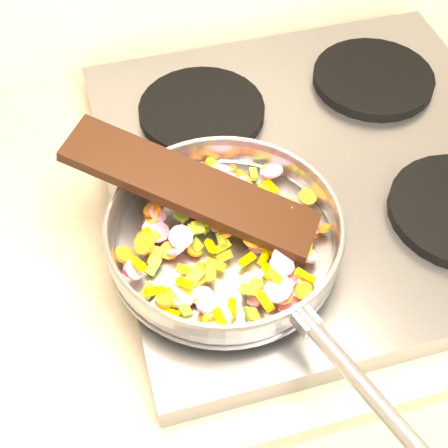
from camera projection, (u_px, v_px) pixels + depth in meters
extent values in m
cube|color=#939399|center=(320.00, 171.00, 0.90)|extent=(0.60, 0.60, 0.04)
cylinder|color=black|center=(258.00, 257.00, 0.77)|extent=(0.19, 0.19, 0.02)
cylinder|color=black|center=(202.00, 110.00, 0.94)|extent=(0.19, 0.19, 0.02)
cylinder|color=black|center=(373.00, 78.00, 0.98)|extent=(0.19, 0.19, 0.02)
cylinder|color=#9E9EA5|center=(224.00, 245.00, 0.77)|extent=(0.28, 0.28, 0.01)
torus|color=#9E9EA5|center=(224.00, 232.00, 0.75)|extent=(0.32, 0.32, 0.05)
torus|color=#9E9EA5|center=(224.00, 222.00, 0.73)|extent=(0.29, 0.29, 0.01)
cylinder|color=#9E9EA5|center=(359.00, 381.00, 0.62)|extent=(0.08, 0.19, 0.02)
cube|color=#9E9EA5|center=(305.00, 320.00, 0.66)|extent=(0.03, 0.04, 0.02)
cylinder|color=#E31658|center=(279.00, 289.00, 0.70)|extent=(0.05, 0.05, 0.02)
cube|color=#FFDE00|center=(307.00, 252.00, 0.74)|extent=(0.02, 0.03, 0.01)
cube|color=#FFDE00|center=(184.00, 283.00, 0.71)|extent=(0.02, 0.02, 0.01)
cube|color=olive|center=(181.00, 216.00, 0.77)|extent=(0.02, 0.02, 0.01)
cube|color=olive|center=(280.00, 218.00, 0.77)|extent=(0.02, 0.01, 0.02)
cube|color=olive|center=(152.00, 238.00, 0.75)|extent=(0.02, 0.02, 0.01)
cube|color=olive|center=(177.00, 191.00, 0.80)|extent=(0.02, 0.02, 0.01)
cylinder|color=#E31658|center=(285.00, 281.00, 0.73)|extent=(0.04, 0.04, 0.02)
cylinder|color=orange|center=(251.00, 241.00, 0.75)|extent=(0.03, 0.03, 0.02)
cylinder|color=#E31658|center=(156.00, 231.00, 0.76)|extent=(0.05, 0.05, 0.02)
cylinder|color=orange|center=(239.00, 178.00, 0.83)|extent=(0.02, 0.03, 0.03)
cylinder|color=#E31658|center=(308.00, 255.00, 0.74)|extent=(0.03, 0.03, 0.01)
cylinder|color=#E31658|center=(272.00, 171.00, 0.81)|extent=(0.04, 0.04, 0.02)
cube|color=olive|center=(148.00, 291.00, 0.72)|extent=(0.02, 0.02, 0.02)
cube|color=olive|center=(253.00, 174.00, 0.83)|extent=(0.01, 0.02, 0.01)
cylinder|color=orange|center=(253.00, 209.00, 0.77)|extent=(0.03, 0.03, 0.02)
cylinder|color=orange|center=(284.00, 296.00, 0.70)|extent=(0.02, 0.02, 0.01)
cylinder|color=orange|center=(268.00, 211.00, 0.80)|extent=(0.04, 0.04, 0.02)
cube|color=#FFDE00|center=(265.00, 218.00, 0.77)|extent=(0.02, 0.02, 0.01)
cube|color=olive|center=(249.00, 290.00, 0.70)|extent=(0.02, 0.02, 0.02)
cube|color=#FFDE00|center=(211.00, 246.00, 0.75)|extent=(0.01, 0.02, 0.02)
cylinder|color=#E31658|center=(133.00, 270.00, 0.72)|extent=(0.03, 0.03, 0.03)
cube|color=olive|center=(211.00, 273.00, 0.72)|extent=(0.02, 0.02, 0.01)
cube|color=olive|center=(213.00, 175.00, 0.81)|extent=(0.02, 0.02, 0.02)
cube|color=olive|center=(205.00, 227.00, 0.77)|extent=(0.02, 0.02, 0.01)
cylinder|color=orange|center=(211.00, 322.00, 0.68)|extent=(0.03, 0.02, 0.02)
cube|color=#FFDE00|center=(268.00, 272.00, 0.72)|extent=(0.01, 0.03, 0.02)
cube|color=#FFDE00|center=(257.00, 288.00, 0.72)|extent=(0.02, 0.02, 0.01)
cylinder|color=#E31658|center=(203.00, 297.00, 0.71)|extent=(0.03, 0.02, 0.02)
cylinder|color=orange|center=(152.00, 220.00, 0.77)|extent=(0.03, 0.02, 0.02)
cube|color=#FFDE00|center=(166.00, 181.00, 0.81)|extent=(0.02, 0.02, 0.01)
cylinder|color=orange|center=(169.00, 250.00, 0.75)|extent=(0.03, 0.03, 0.02)
cube|color=#FFDE00|center=(295.00, 236.00, 0.76)|extent=(0.02, 0.02, 0.01)
cylinder|color=orange|center=(307.00, 197.00, 0.79)|extent=(0.02, 0.02, 0.01)
cube|color=olive|center=(252.00, 315.00, 0.69)|extent=(0.02, 0.02, 0.01)
cylinder|color=orange|center=(213.00, 165.00, 0.83)|extent=(0.03, 0.03, 0.02)
cylinder|color=#E31658|center=(216.00, 187.00, 0.80)|extent=(0.04, 0.03, 0.03)
cylinder|color=orange|center=(323.00, 228.00, 0.77)|extent=(0.03, 0.03, 0.02)
cube|color=#FFDE00|center=(276.00, 278.00, 0.71)|extent=(0.02, 0.03, 0.02)
cylinder|color=#E31658|center=(273.00, 239.00, 0.76)|extent=(0.03, 0.03, 0.01)
cube|color=#FFDE00|center=(155.00, 291.00, 0.70)|extent=(0.02, 0.01, 0.02)
cylinder|color=orange|center=(254.00, 224.00, 0.78)|extent=(0.04, 0.04, 0.02)
cylinder|color=orange|center=(225.00, 207.00, 0.79)|extent=(0.02, 0.02, 0.01)
cylinder|color=orange|center=(251.00, 196.00, 0.80)|extent=(0.02, 0.02, 0.02)
cylinder|color=#E31658|center=(221.00, 168.00, 0.82)|extent=(0.04, 0.04, 0.02)
cube|color=#FFDE00|center=(168.00, 313.00, 0.69)|extent=(0.03, 0.02, 0.01)
cylinder|color=#E31658|center=(177.00, 247.00, 0.74)|extent=(0.03, 0.03, 0.03)
cylinder|color=#E31658|center=(255.00, 206.00, 0.80)|extent=(0.04, 0.04, 0.01)
cube|color=olive|center=(298.00, 251.00, 0.75)|extent=(0.02, 0.02, 0.01)
cube|color=#FFDE00|center=(265.00, 301.00, 0.69)|extent=(0.01, 0.03, 0.02)
cylinder|color=#E31658|center=(291.00, 307.00, 0.71)|extent=(0.04, 0.04, 0.01)
cube|color=#FFDE00|center=(225.00, 322.00, 0.68)|extent=(0.01, 0.02, 0.01)
cube|color=#FFDE00|center=(309.00, 236.00, 0.75)|extent=(0.02, 0.03, 0.02)
cube|color=#FFDE00|center=(273.00, 285.00, 0.72)|extent=(0.02, 0.01, 0.02)
cylinder|color=orange|center=(233.00, 213.00, 0.77)|extent=(0.03, 0.04, 0.02)
cylinder|color=#E31658|center=(201.00, 187.00, 0.81)|extent=(0.05, 0.04, 0.02)
cylinder|color=#E31658|center=(181.00, 298.00, 0.70)|extent=(0.04, 0.04, 0.02)
cylinder|color=orange|center=(197.00, 280.00, 0.72)|extent=(0.04, 0.03, 0.03)
cylinder|color=#E31658|center=(251.00, 283.00, 0.72)|extent=(0.03, 0.04, 0.02)
cylinder|color=#E31658|center=(158.00, 214.00, 0.77)|extent=(0.03, 0.04, 0.03)
cylinder|color=orange|center=(144.00, 244.00, 0.74)|extent=(0.03, 0.04, 0.03)
cylinder|color=orange|center=(227.00, 169.00, 0.83)|extent=(0.04, 0.03, 0.02)
cylinder|color=orange|center=(165.00, 300.00, 0.69)|extent=(0.02, 0.02, 0.01)
cylinder|color=#E31658|center=(279.00, 213.00, 0.79)|extent=(0.04, 0.04, 0.02)
cube|color=#FFDE00|center=(221.00, 319.00, 0.67)|extent=(0.01, 0.03, 0.01)
cylinder|color=#E31658|center=(236.00, 182.00, 0.81)|extent=(0.04, 0.04, 0.02)
cylinder|color=orange|center=(203.00, 269.00, 0.73)|extent=(0.03, 0.03, 0.02)
cylinder|color=orange|center=(286.00, 234.00, 0.75)|extent=(0.03, 0.03, 0.02)
cylinder|color=orange|center=(151.00, 234.00, 0.77)|extent=(0.03, 0.03, 0.02)
cube|color=#FFDE00|center=(305.00, 277.00, 0.72)|extent=(0.03, 0.02, 0.02)
cylinder|color=orange|center=(301.00, 238.00, 0.75)|extent=(0.03, 0.03, 0.01)
cylinder|color=orange|center=(189.00, 294.00, 0.71)|extent=(0.03, 0.03, 0.02)
cylinder|color=orange|center=(296.00, 237.00, 0.75)|extent=(0.03, 0.03, 0.01)
cube|color=#FFDE00|center=(265.00, 190.00, 0.81)|extent=(0.02, 0.02, 0.02)
cube|color=olive|center=(159.00, 197.00, 0.81)|extent=(0.02, 0.03, 0.01)
cylinder|color=#E31658|center=(186.00, 288.00, 0.71)|extent=(0.05, 0.05, 0.02)
cube|color=#FFDE00|center=(235.00, 220.00, 0.76)|extent=(0.02, 0.01, 0.01)
cube|color=#FFDE00|center=(236.00, 223.00, 0.77)|extent=(0.03, 0.02, 0.01)
cube|color=olive|center=(250.00, 218.00, 0.77)|extent=(0.02, 0.01, 0.01)
cylinder|color=#E31658|center=(209.00, 306.00, 0.70)|extent=(0.04, 0.04, 0.02)
cylinder|color=orange|center=(267.00, 172.00, 0.82)|extent=(0.03, 0.03, 0.02)
cube|color=olive|center=(205.00, 215.00, 0.78)|extent=(0.02, 0.02, 0.02)
cube|color=olive|center=(156.00, 256.00, 0.74)|extent=(0.03, 0.03, 0.01)
cube|color=olive|center=(153.00, 266.00, 0.73)|extent=(0.02, 0.02, 0.02)
cylinder|color=#E31658|center=(218.00, 224.00, 0.77)|extent=(0.02, 0.02, 0.01)
cylinder|color=#E31658|center=(230.00, 182.00, 0.81)|extent=(0.03, 0.03, 0.02)
cylinder|color=orange|center=(146.00, 236.00, 0.76)|extent=(0.03, 0.03, 0.02)
cylinder|color=orange|center=(304.00, 291.00, 0.71)|extent=(0.03, 0.03, 0.02)
cube|color=#FFDE00|center=(226.00, 214.00, 0.77)|extent=(0.01, 0.02, 0.02)
cylinder|color=orange|center=(283.00, 212.00, 0.79)|extent=(0.03, 0.03, 0.02)
cylinder|color=orange|center=(125.00, 255.00, 0.74)|extent=(0.03, 0.03, 0.02)
cylinder|color=#E31658|center=(181.00, 237.00, 0.74)|extent=(0.03, 0.03, 0.02)
cube|color=olive|center=(197.00, 228.00, 0.75)|extent=(0.02, 0.02, 0.01)
cylinder|color=orange|center=(152.00, 209.00, 0.77)|extent=(0.02, 0.03, 0.02)
cylinder|color=orange|center=(207.00, 171.00, 0.83)|extent=(0.03, 0.03, 0.02)
cube|color=#FFDE00|center=(202.00, 224.00, 0.76)|extent=(0.03, 0.01, 0.01)
cube|color=olive|center=(185.00, 311.00, 0.69)|extent=(0.01, 0.02, 0.01)
cube|color=olive|center=(183.00, 208.00, 0.80)|extent=(0.02, 0.03, 0.02)
cylinder|color=#E31658|center=(258.00, 296.00, 0.71)|extent=(0.03, 0.03, 0.03)
cube|color=#FFDE00|center=(195.00, 290.00, 0.72)|extent=(0.02, 0.03, 0.01)
cube|color=#FFDE00|center=(291.00, 206.00, 0.77)|extent=(0.02, 0.03, 0.02)
cylinder|color=orange|center=(243.00, 183.00, 0.82)|extent=(0.03, 0.03, 0.01)
cube|color=#FFDE00|center=(222.00, 247.00, 0.76)|extent=(0.02, 0.02, 0.01)
cylinder|color=orange|center=(313.00, 231.00, 0.77)|extent=(0.03, 0.03, 0.01)
cube|color=#FFDE00|center=(234.00, 215.00, 0.78)|extent=(0.03, 0.02, 0.01)
cylinder|color=#E31658|center=(260.00, 240.00, 0.76)|extent=(0.04, 0.04, 0.02)
cube|color=#FFDE00|center=(146.00, 235.00, 0.74)|extent=(0.02, 0.02, 0.01)
cube|color=#FFDE00|center=(138.00, 264.00, 0.72)|extent=(0.02, 0.03, 0.02)
cube|color=#FFDE00|center=(271.00, 187.00, 0.82)|extent=(0.02, 0.02, 0.01)
cube|color=olive|center=(252.00, 287.00, 0.71)|extent=(0.02, 0.02, 0.02)
cube|color=olive|center=(196.00, 207.00, 0.78)|extent=(0.02, 0.02, 0.02)
cylinder|color=#E31658|center=(205.00, 209.00, 0.78)|extent=(0.04, 0.04, 0.02)
cylinder|color=orange|center=(273.00, 234.00, 0.76)|extent=(0.03, 0.03, 0.01)
cylinder|color=#E31658|center=(243.00, 186.00, 0.82)|extent=(0.04, 0.03, 0.02)
cube|color=#FFDE00|center=(224.00, 257.00, 0.74)|extent=(0.02, 0.02, 0.01)
cube|color=olive|center=(193.00, 277.00, 0.71)|extent=(0.03, 0.02, 0.02)
cylinder|color=#E31658|center=(220.00, 317.00, 0.68)|extent=(0.03, 0.03, 0.01)
cylinder|color=orange|center=(226.00, 232.00, 0.76)|extent=(0.03, 0.03, 0.02)
cylinder|color=orange|center=(153.00, 215.00, 0.79)|extent=(0.03, 0.03, 0.02)
cylinder|color=#E31658|center=(312.00, 225.00, 0.77)|extent=(0.04, 0.04, 0.01)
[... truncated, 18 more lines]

